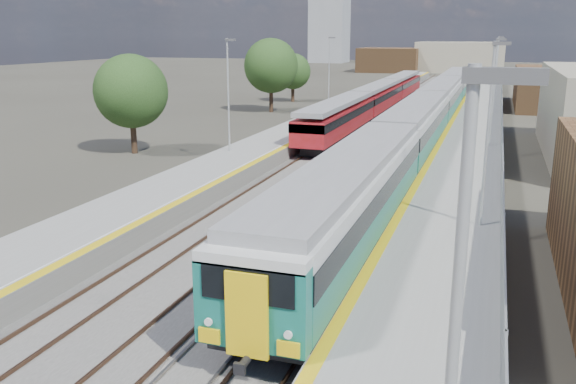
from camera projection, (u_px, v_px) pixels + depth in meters
The scene contains 11 objects.
ground at pixel (411, 137), 53.47m from camera, with size 320.00×320.00×0.00m, color #47443A.
ballast_bed at pixel (390, 131), 56.45m from camera, with size 10.50×155.00×0.06m, color #565451.
tracks at pixel (399, 128), 57.78m from camera, with size 8.96×160.00×0.17m.
platform_right at pixel (475, 130), 53.97m from camera, with size 4.70×155.00×8.52m.
platform_left at pixel (320, 123), 58.43m from camera, with size 4.30×155.00×8.52m.
buildings at pixel (386, 25), 137.63m from camera, with size 72.00×185.50×40.00m.
green_train at pixel (431, 110), 53.36m from camera, with size 3.03×84.21×3.33m.
red_train at pixel (378, 98), 67.09m from camera, with size 2.65×53.89×3.35m.
tree_a at pixel (131, 91), 45.09m from camera, with size 5.46×5.46×7.40m.
tree_b at pixel (271, 66), 69.39m from camera, with size 6.18×6.18×8.38m.
tree_c at pixel (293, 71), 80.59m from camera, with size 4.69×4.69×6.36m.
Camera 1 is at (6.79, -3.62, 8.77)m, focal length 38.00 mm.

